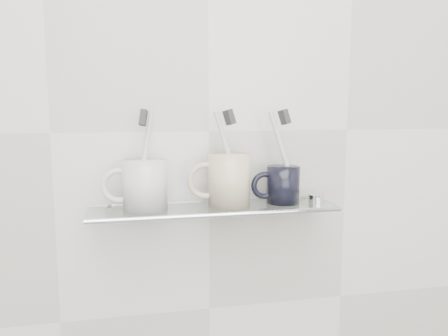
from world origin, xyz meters
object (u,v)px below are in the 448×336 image
object	(u,v)px
mug_center	(229,180)
mug_right	(283,185)
shelf_glass	(214,208)
mug_left	(145,185)

from	to	relation	value
mug_center	mug_right	bearing A→B (deg)	10.65
shelf_glass	mug_left	xyz separation A→B (m)	(-0.14, 0.00, 0.05)
mug_center	mug_right	world-z (taller)	mug_center
shelf_glass	mug_left	bearing A→B (deg)	177.93
mug_center	mug_right	size ratio (longest dim) A/B	1.37
mug_left	mug_right	size ratio (longest dim) A/B	1.26
mug_center	shelf_glass	bearing A→B (deg)	-160.55
mug_left	mug_right	distance (m)	0.29
shelf_glass	mug_left	world-z (taller)	mug_left
mug_left	mug_center	xyz separation A→B (m)	(0.17, 0.00, 0.00)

